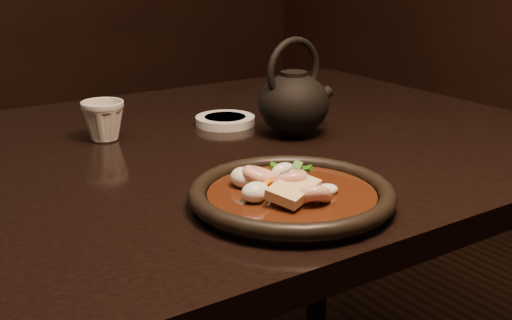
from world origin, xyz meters
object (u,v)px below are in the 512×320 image
teapot (294,100)px  table (122,206)px  tea_cup (103,119)px  plate (292,196)px

teapot → table: bearing=169.4°
tea_cup → teapot: teapot is taller
table → tea_cup: tea_cup is taller
table → plate: size_ratio=5.96×
table → tea_cup: 0.17m
table → plate: plate is taller
table → tea_cup: size_ratio=21.49×
plate → teapot: (0.20, 0.26, 0.05)m
table → tea_cup: (0.03, 0.12, 0.11)m
table → tea_cup: bearing=78.5°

